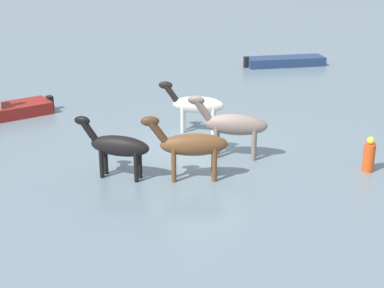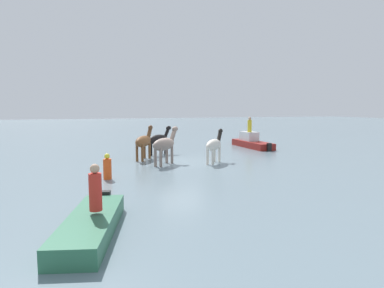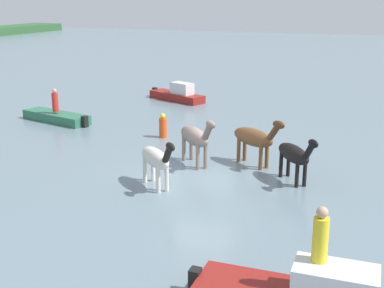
% 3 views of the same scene
% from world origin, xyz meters
% --- Properties ---
extents(ground_plane, '(147.86, 147.86, 0.00)m').
position_xyz_m(ground_plane, '(0.00, 0.00, 0.00)').
color(ground_plane, slate).
extents(horse_gray_outer, '(1.88, 2.08, 1.89)m').
position_xyz_m(horse_gray_outer, '(-1.60, 0.97, 1.04)').
color(horse_gray_outer, silver).
rests_on(horse_gray_outer, ground_plane).
extents(horse_chestnut_trailing, '(2.05, 1.84, 1.86)m').
position_xyz_m(horse_chestnut_trailing, '(0.61, -3.31, 1.02)').
color(horse_chestnut_trailing, black).
rests_on(horse_chestnut_trailing, ground_plane).
extents(horse_dun_straggler, '(2.10, 2.21, 2.05)m').
position_xyz_m(horse_dun_straggler, '(1.16, 0.60, 1.13)').
color(horse_dun_straggler, gray).
rests_on(horse_dun_straggler, ground_plane).
extents(horse_pinto_flank, '(1.68, 2.42, 2.01)m').
position_xyz_m(horse_pinto_flank, '(1.93, -1.53, 1.11)').
color(horse_pinto_flank, brown).
rests_on(horse_pinto_flank, ground_plane).
extents(boat_launch_far, '(2.04, 4.27, 0.72)m').
position_xyz_m(boat_launch_far, '(5.26, 9.90, 0.16)').
color(boat_launch_far, '#2D6B4C').
rests_on(boat_launch_far, ground_plane).
extents(boat_dinghy_port, '(1.40, 4.86, 1.34)m').
position_xyz_m(boat_dinghy_port, '(-7.20, -5.10, 0.31)').
color(boat_dinghy_port, maroon).
rests_on(boat_dinghy_port, ground_plane).
extents(person_boatman_standing, '(0.32, 0.32, 1.19)m').
position_xyz_m(person_boatman_standing, '(5.14, 9.84, 1.12)').
color(person_boatman_standing, red).
rests_on(person_boatman_standing, boat_launch_far).
extents(person_spotter_bow, '(0.32, 0.32, 1.19)m').
position_xyz_m(person_spotter_bow, '(-7.04, -5.19, 1.74)').
color(person_spotter_bow, yellow).
rests_on(person_spotter_bow, boat_dinghy_port).
extents(buoy_channel_marker, '(0.36, 0.36, 1.14)m').
position_xyz_m(buoy_channel_marker, '(4.42, 3.44, 0.51)').
color(buoy_channel_marker, '#E54C19').
rests_on(buoy_channel_marker, ground_plane).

